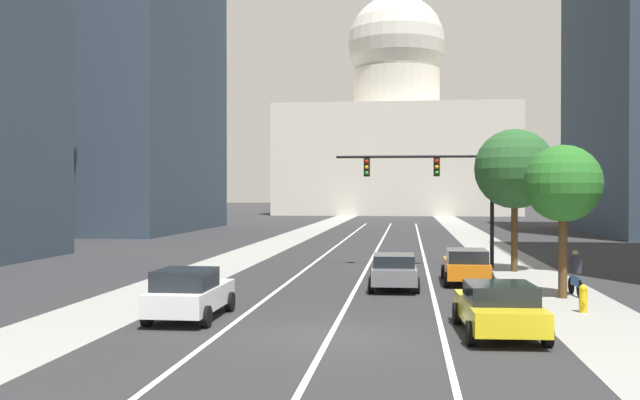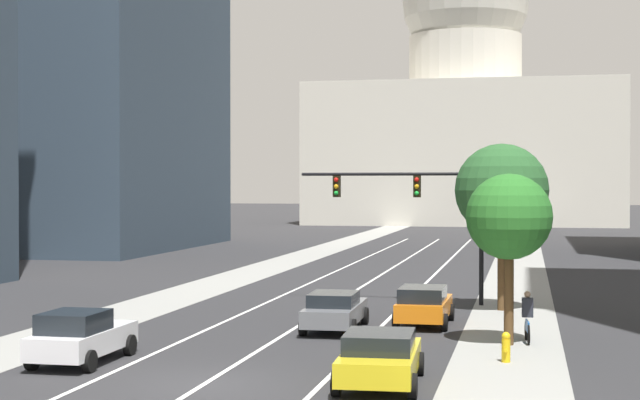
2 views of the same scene
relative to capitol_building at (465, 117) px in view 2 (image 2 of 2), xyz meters
name	(u,v)px [view 2 (image 2 of 2)]	position (x,y,z in m)	size (l,w,h in m)	color
ground_plane	(399,264)	(0.00, -69.68, -14.48)	(400.00, 400.00, 0.00)	#2B2B2D
sidewalk_left	(267,268)	(-7.77, -74.68, -14.48)	(3.40, 130.00, 0.01)	gray
sidewalk_right	(517,273)	(7.77, -74.68, -14.48)	(3.40, 130.00, 0.01)	gray
lane_stripe_left	(304,285)	(-3.03, -84.68, -14.47)	(0.16, 90.00, 0.01)	white
lane_stripe_center	(362,287)	(0.00, -84.68, -14.47)	(0.16, 90.00, 0.01)	white
lane_stripe_right	(421,288)	(3.03, -84.68, -14.47)	(0.16, 90.00, 0.01)	white
office_tower_far_left	(103,16)	(-26.09, -58.74, 4.75)	(14.52, 26.36, 38.40)	#334251
capitol_building	(465,117)	(0.00, 0.00, 0.00)	(40.92, 22.79, 39.91)	beige
car_gray	(335,310)	(1.52, -99.65, -13.75)	(2.07, 4.70, 1.40)	slate
car_orange	(424,305)	(4.55, -97.81, -13.70)	(2.00, 4.23, 1.49)	orange
car_white	(81,336)	(-4.55, -107.64, -13.68)	(1.98, 4.21, 1.58)	silver
car_yellow	(380,357)	(4.55, -108.98, -13.73)	(2.30, 4.56, 1.43)	yellow
traffic_signal_mast	(422,201)	(3.78, -91.20, -9.95)	(8.13, 0.39, 6.45)	black
fire_hydrant	(506,347)	(7.71, -104.91, -14.02)	(0.26, 0.35, 0.91)	yellow
cyclist	(527,317)	(8.34, -101.03, -13.63)	(0.38, 1.70, 1.72)	black
street_tree_mid_right	(509,218)	(7.74, -101.69, -10.30)	(2.83, 2.83, 5.64)	#51381E
street_tree_far_right	(502,191)	(7.27, -92.75, -9.46)	(3.91, 3.91, 6.99)	#51381E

